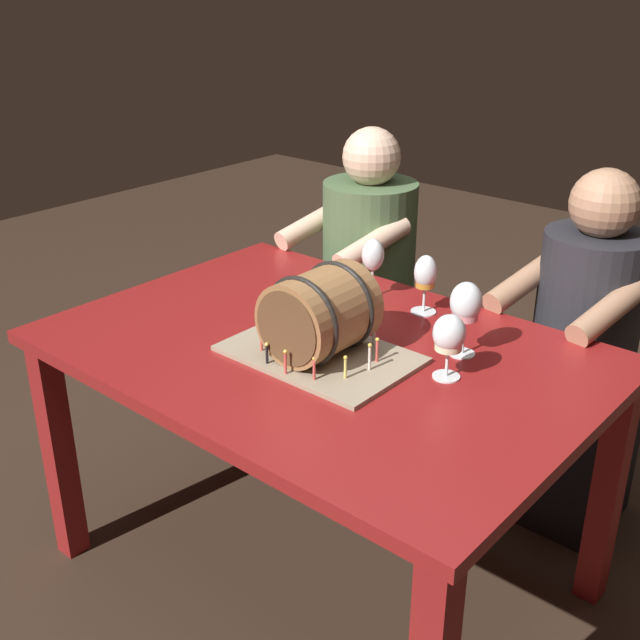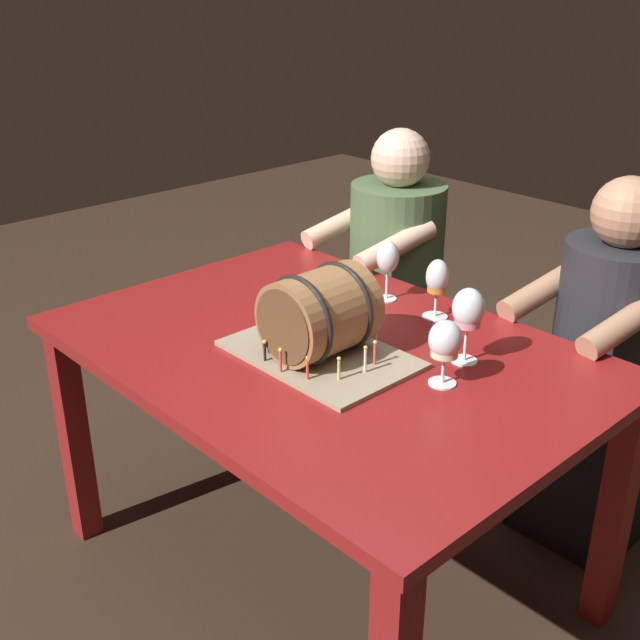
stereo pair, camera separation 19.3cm
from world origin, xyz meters
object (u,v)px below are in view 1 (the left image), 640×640
at_px(wine_glass_amber, 425,276).
at_px(wine_glass_rose, 466,305).
at_px(dining_table, 322,380).
at_px(person_seated_left, 367,300).
at_px(wine_glass_empty, 373,256).
at_px(barrel_cake, 320,318).
at_px(wine_glass_white, 449,336).
at_px(person_seated_right, 578,374).

relative_size(wine_glass_amber, wine_glass_rose, 0.87).
bearing_deg(dining_table, person_seated_left, 119.27).
distance_m(wine_glass_amber, wine_glass_empty, 0.18).
xyz_separation_m(wine_glass_rose, person_seated_left, (-0.71, 0.53, -0.35)).
xyz_separation_m(barrel_cake, wine_glass_amber, (0.04, 0.40, 0.01)).
relative_size(barrel_cake, wine_glass_empty, 2.60).
bearing_deg(wine_glass_white, wine_glass_amber, 131.95).
bearing_deg(person_seated_left, wine_glass_white, -41.78).
bearing_deg(person_seated_right, wine_glass_amber, -130.90).
relative_size(wine_glass_empty, person_seated_left, 0.16).
bearing_deg(wine_glass_rose, person_seated_left, 142.95).
bearing_deg(wine_glass_empty, wine_glass_amber, 1.34).
xyz_separation_m(dining_table, wine_glass_amber, (0.08, 0.35, 0.21)).
height_order(wine_glass_white, wine_glass_rose, wine_glass_rose).
relative_size(barrel_cake, person_seated_left, 0.41).
distance_m(wine_glass_empty, wine_glass_rose, 0.43).
bearing_deg(wine_glass_amber, wine_glass_empty, -178.66).
height_order(dining_table, wine_glass_rose, wine_glass_rose).
relative_size(barrel_cake, wine_glass_white, 2.88).
distance_m(dining_table, wine_glass_amber, 0.41).
distance_m(barrel_cake, wine_glass_amber, 0.40).
relative_size(dining_table, person_seated_right, 1.23).
height_order(dining_table, person_seated_left, person_seated_left).
height_order(wine_glass_amber, person_seated_right, person_seated_right).
bearing_deg(dining_table, wine_glass_empty, 106.46).
height_order(barrel_cake, person_seated_right, person_seated_right).
xyz_separation_m(wine_glass_white, person_seated_left, (-0.74, 0.66, -0.32)).
height_order(dining_table, person_seated_right, person_seated_right).
bearing_deg(dining_table, barrel_cake, -55.25).
height_order(wine_glass_rose, person_seated_right, person_seated_right).
bearing_deg(person_seated_left, wine_glass_rose, -37.05).
height_order(wine_glass_white, wine_glass_empty, wine_glass_empty).
bearing_deg(dining_table, wine_glass_rose, 32.54).
bearing_deg(person_seated_left, person_seated_right, -0.02).
distance_m(wine_glass_white, wine_glass_amber, 0.38).
bearing_deg(wine_glass_amber, wine_glass_rose, -35.19).
bearing_deg(wine_glass_amber, barrel_cake, -96.14).
relative_size(wine_glass_empty, person_seated_right, 0.16).
bearing_deg(wine_glass_amber, dining_table, -102.76).
bearing_deg(wine_glass_amber, wine_glass_white, -48.05).
bearing_deg(dining_table, person_seated_right, 60.79).
bearing_deg(dining_table, wine_glass_white, 10.37).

